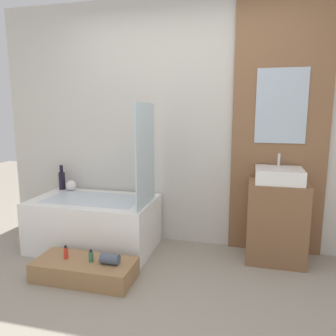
# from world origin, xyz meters

# --- Properties ---
(ground_plane) EXTENTS (12.00, 12.00, 0.00)m
(ground_plane) POSITION_xyz_m (0.00, 0.00, 0.00)
(ground_plane) COLOR gray
(wall_tiled_back) EXTENTS (4.20, 0.06, 2.60)m
(wall_tiled_back) POSITION_xyz_m (0.00, 1.58, 1.30)
(wall_tiled_back) COLOR beige
(wall_tiled_back) RESTS_ON ground_plane
(wall_wood_accent) EXTENTS (0.92, 0.04, 2.60)m
(wall_wood_accent) POSITION_xyz_m (0.98, 1.53, 1.31)
(wall_wood_accent) COLOR brown
(wall_wood_accent) RESTS_ON ground_plane
(bathtub) EXTENTS (1.27, 0.77, 0.54)m
(bathtub) POSITION_xyz_m (-0.87, 1.15, 0.27)
(bathtub) COLOR white
(bathtub) RESTS_ON ground_plane
(glass_shower_screen) EXTENTS (0.01, 0.56, 0.99)m
(glass_shower_screen) POSITION_xyz_m (-0.26, 1.06, 1.03)
(glass_shower_screen) COLOR silver
(glass_shower_screen) RESTS_ON bathtub
(wooden_step_bench) EXTENTS (0.88, 0.39, 0.17)m
(wooden_step_bench) POSITION_xyz_m (-0.65, 0.51, 0.09)
(wooden_step_bench) COLOR #997047
(wooden_step_bench) RESTS_ON ground_plane
(vanity_cabinet) EXTENTS (0.55, 0.42, 0.78)m
(vanity_cabinet) POSITION_xyz_m (0.98, 1.30, 0.39)
(vanity_cabinet) COLOR brown
(vanity_cabinet) RESTS_ON ground_plane
(sink) EXTENTS (0.43, 0.39, 0.26)m
(sink) POSITION_xyz_m (0.98, 1.30, 0.85)
(sink) COLOR white
(sink) RESTS_ON vanity_cabinet
(vase_tall_dark) EXTENTS (0.07, 0.07, 0.29)m
(vase_tall_dark) POSITION_xyz_m (-1.42, 1.44, 0.65)
(vase_tall_dark) COLOR black
(vase_tall_dark) RESTS_ON bathtub
(vase_round_light) EXTENTS (0.12, 0.12, 0.12)m
(vase_round_light) POSITION_xyz_m (-1.28, 1.42, 0.60)
(vase_round_light) COLOR silver
(vase_round_light) RESTS_ON bathtub
(bottle_soap_primary) EXTENTS (0.04, 0.04, 0.12)m
(bottle_soap_primary) POSITION_xyz_m (-0.82, 0.51, 0.22)
(bottle_soap_primary) COLOR red
(bottle_soap_primary) RESTS_ON wooden_step_bench
(bottle_soap_secondary) EXTENTS (0.04, 0.04, 0.11)m
(bottle_soap_secondary) POSITION_xyz_m (-0.58, 0.51, 0.22)
(bottle_soap_secondary) COLOR #38704C
(bottle_soap_secondary) RESTS_ON wooden_step_bench
(towel_roll) EXTENTS (0.16, 0.09, 0.09)m
(towel_roll) POSITION_xyz_m (-0.41, 0.51, 0.22)
(towel_roll) COLOR #4C5666
(towel_roll) RESTS_ON wooden_step_bench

